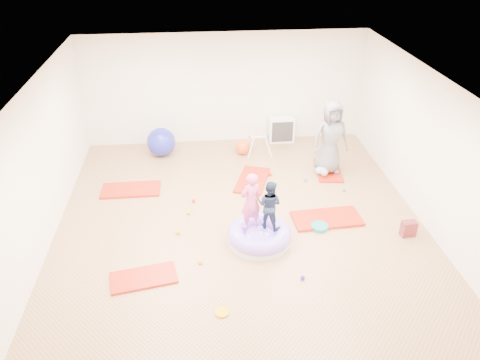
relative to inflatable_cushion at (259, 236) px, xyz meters
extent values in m
cube|color=tan|center=(-0.28, 0.44, -0.14)|extent=(7.00, 8.00, 0.01)
cube|color=white|center=(-0.28, 0.44, 2.66)|extent=(7.00, 8.00, 0.01)
cube|color=silver|center=(-0.28, 4.44, 1.26)|extent=(7.00, 0.01, 2.80)
cube|color=silver|center=(-0.28, -3.56, 1.26)|extent=(7.00, 0.01, 2.80)
cube|color=silver|center=(-3.78, 0.44, 1.26)|extent=(0.01, 8.00, 2.80)
cube|color=silver|center=(3.22, 0.44, 1.26)|extent=(0.01, 8.00, 2.80)
cube|color=#A7221E|center=(-2.03, -0.79, -0.12)|extent=(1.15, 0.72, 0.04)
cube|color=#A7221E|center=(-2.51, 2.07, -0.12)|extent=(1.24, 0.62, 0.05)
cube|color=#A7221E|center=(0.15, 2.21, -0.12)|extent=(0.96, 1.33, 0.05)
cube|color=#A7221E|center=(1.41, 0.57, -0.12)|extent=(1.36, 0.74, 0.06)
cube|color=#A7221E|center=(1.96, 2.49, -0.12)|extent=(0.68, 1.17, 0.05)
cylinder|color=silver|center=(0.00, 0.00, -0.08)|extent=(1.13, 1.13, 0.13)
torus|color=#916EE9|center=(0.00, 0.00, 0.04)|extent=(1.16, 1.16, 0.31)
ellipsoid|color=#916EE9|center=(0.00, 0.00, -0.03)|extent=(0.62, 0.62, 0.28)
imported|color=#DD5393|center=(-0.16, 0.09, 0.74)|extent=(0.47, 0.41, 1.10)
imported|color=#1C2641|center=(0.18, 0.07, 0.66)|extent=(0.57, 0.54, 0.93)
imported|color=slate|center=(1.92, 2.44, 0.74)|extent=(0.87, 0.62, 1.68)
ellipsoid|color=#99B8DC|center=(1.77, 2.29, 0.00)|extent=(0.33, 0.22, 0.19)
sphere|color=tan|center=(1.77, 2.14, 0.02)|extent=(0.16, 0.16, 0.16)
sphere|color=#E8B200|center=(-1.48, 0.40, -0.11)|extent=(0.07, 0.07, 0.07)
sphere|color=green|center=(0.63, 1.96, -0.11)|extent=(0.07, 0.07, 0.07)
sphere|color=green|center=(2.07, 1.59, -0.11)|extent=(0.07, 0.07, 0.07)
sphere|color=#E8B200|center=(-1.28, 1.04, -0.11)|extent=(0.07, 0.07, 0.07)
sphere|color=#F41703|center=(0.59, 2.41, -0.11)|extent=(0.07, 0.07, 0.07)
sphere|color=#E8B200|center=(-1.09, -0.50, -0.11)|extent=(0.07, 0.07, 0.07)
sphere|color=#F41703|center=(-1.17, 1.46, -0.11)|extent=(0.07, 0.07, 0.07)
sphere|color=#2124A4|center=(0.57, -1.07, -0.11)|extent=(0.07, 0.07, 0.07)
sphere|color=green|center=(1.33, 2.07, -0.11)|extent=(0.07, 0.07, 0.07)
sphere|color=#2124A4|center=(-1.91, 3.74, 0.21)|extent=(0.70, 0.70, 0.70)
sphere|color=#E65618|center=(0.08, 3.58, 0.04)|extent=(0.37, 0.37, 0.37)
cylinder|color=white|center=(0.26, 3.37, 0.11)|extent=(0.18, 0.18, 0.47)
cylinder|color=white|center=(0.26, 3.77, 0.11)|extent=(0.18, 0.18, 0.47)
cylinder|color=white|center=(0.69, 3.37, 0.11)|extent=(0.18, 0.18, 0.47)
cylinder|color=white|center=(0.69, 3.77, 0.11)|extent=(0.18, 0.18, 0.47)
cylinder|color=white|center=(0.47, 3.57, 0.31)|extent=(0.45, 0.03, 0.03)
sphere|color=#F41703|center=(0.25, 3.57, 0.31)|extent=(0.05, 0.05, 0.05)
sphere|color=#2124A4|center=(0.70, 3.57, 0.31)|extent=(0.05, 0.05, 0.05)
cube|color=white|center=(1.16, 4.24, 0.18)|extent=(0.64, 0.31, 0.64)
cube|color=#312E2F|center=(1.16, 4.09, 0.18)|extent=(0.55, 0.02, 0.55)
cube|color=white|center=(1.16, 4.19, 0.18)|extent=(0.02, 0.22, 0.56)
cube|color=white|center=(1.16, 4.19, 0.18)|extent=(0.56, 0.22, 0.02)
cylinder|color=#19847B|center=(1.20, 0.30, -0.11)|extent=(0.33, 0.33, 0.07)
cube|color=#B1232D|center=(2.77, -0.08, 0.01)|extent=(0.28, 0.18, 0.31)
cylinder|color=#E8B200|center=(-0.80, -1.67, -0.13)|extent=(0.22, 0.22, 0.03)
camera|label=1|loc=(-1.04, -6.76, 5.11)|focal=35.00mm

